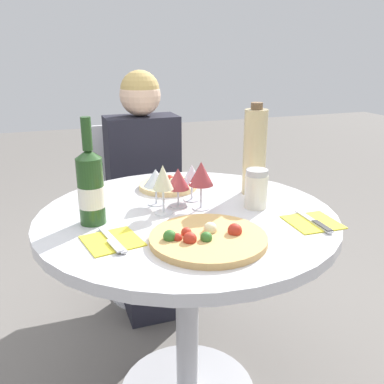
{
  "coord_description": "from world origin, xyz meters",
  "views": [
    {
      "loc": [
        -0.43,
        -1.25,
        1.27
      ],
      "look_at": [
        -0.01,
        -0.08,
        0.85
      ],
      "focal_mm": 40.0,
      "sensor_mm": 36.0,
      "label": 1
    }
  ],
  "objects_px": {
    "seated_diner": "(147,204)",
    "tall_carafe": "(255,152)",
    "chair_behind_diner": "(142,215)",
    "wine_bottle": "(91,187)",
    "dining_table": "(187,255)",
    "pizza_large": "(207,238)"
  },
  "relations": [
    {
      "from": "dining_table",
      "to": "chair_behind_diner",
      "type": "xyz_separation_m",
      "value": [
        0.03,
        0.83,
        -0.17
      ]
    },
    {
      "from": "seated_diner",
      "to": "pizza_large",
      "type": "xyz_separation_m",
      "value": [
        -0.05,
        -0.93,
        0.23
      ]
    },
    {
      "from": "pizza_large",
      "to": "tall_carafe",
      "type": "bearing_deg",
      "value": 46.89
    },
    {
      "from": "tall_carafe",
      "to": "pizza_large",
      "type": "bearing_deg",
      "value": -133.11
    },
    {
      "from": "wine_bottle",
      "to": "pizza_large",
      "type": "bearing_deg",
      "value": -41.5
    },
    {
      "from": "pizza_large",
      "to": "wine_bottle",
      "type": "height_order",
      "value": "wine_bottle"
    },
    {
      "from": "chair_behind_diner",
      "to": "wine_bottle",
      "type": "xyz_separation_m",
      "value": [
        -0.33,
        -0.81,
        0.44
      ]
    },
    {
      "from": "wine_bottle",
      "to": "tall_carafe",
      "type": "xyz_separation_m",
      "value": [
        0.6,
        0.09,
        0.04
      ]
    },
    {
      "from": "chair_behind_diner",
      "to": "seated_diner",
      "type": "relative_size",
      "value": 0.76
    },
    {
      "from": "dining_table",
      "to": "seated_diner",
      "type": "relative_size",
      "value": 0.84
    },
    {
      "from": "dining_table",
      "to": "tall_carafe",
      "type": "height_order",
      "value": "tall_carafe"
    },
    {
      "from": "chair_behind_diner",
      "to": "tall_carafe",
      "type": "relative_size",
      "value": 2.65
    },
    {
      "from": "dining_table",
      "to": "wine_bottle",
      "type": "height_order",
      "value": "wine_bottle"
    },
    {
      "from": "seated_diner",
      "to": "wine_bottle",
      "type": "bearing_deg",
      "value": 63.61
    },
    {
      "from": "dining_table",
      "to": "chair_behind_diner",
      "type": "distance_m",
      "value": 0.85
    },
    {
      "from": "dining_table",
      "to": "wine_bottle",
      "type": "bearing_deg",
      "value": 176.16
    },
    {
      "from": "chair_behind_diner",
      "to": "pizza_large",
      "type": "xyz_separation_m",
      "value": [
        -0.05,
        -1.07,
        0.34
      ]
    },
    {
      "from": "pizza_large",
      "to": "wine_bottle",
      "type": "xyz_separation_m",
      "value": [
        -0.28,
        0.25,
        0.11
      ]
    },
    {
      "from": "dining_table",
      "to": "chair_behind_diner",
      "type": "bearing_deg",
      "value": 87.75
    },
    {
      "from": "chair_behind_diner",
      "to": "pizza_large",
      "type": "bearing_deg",
      "value": 87.27
    },
    {
      "from": "seated_diner",
      "to": "tall_carafe",
      "type": "height_order",
      "value": "seated_diner"
    },
    {
      "from": "pizza_large",
      "to": "tall_carafe",
      "type": "xyz_separation_m",
      "value": [
        0.32,
        0.34,
        0.15
      ]
    }
  ]
}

